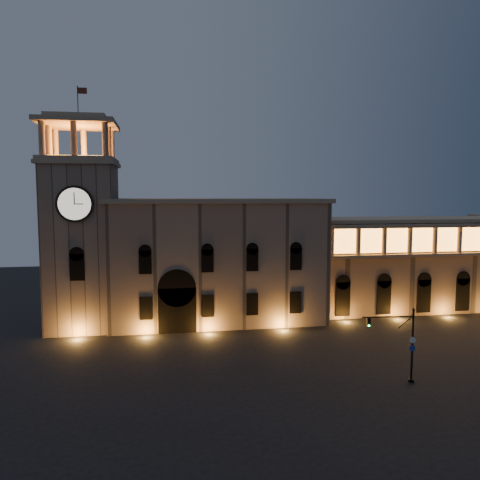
# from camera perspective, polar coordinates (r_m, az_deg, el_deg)

# --- Properties ---
(ground) EXTENTS (160.00, 160.00, 0.00)m
(ground) POSITION_cam_1_polar(r_m,az_deg,el_deg) (49.12, 2.74, -16.14)
(ground) COLOR black
(ground) RESTS_ON ground
(government_building) EXTENTS (30.80, 12.80, 17.60)m
(government_building) POSITION_cam_1_polar(r_m,az_deg,el_deg) (67.64, -2.84, -2.44)
(government_building) COLOR #826955
(government_building) RESTS_ON ground
(clock_tower) EXTENTS (9.80, 9.80, 32.40)m
(clock_tower) POSITION_cam_1_polar(r_m,az_deg,el_deg) (66.74, -18.68, 0.39)
(clock_tower) COLOR #826955
(clock_tower) RESTS_ON ground
(colonnade_wing) EXTENTS (40.60, 11.50, 14.50)m
(colonnade_wing) POSITION_cam_1_polar(r_m,az_deg,el_deg) (80.92, 21.74, -2.54)
(colonnade_wing) COLOR #7D6450
(colonnade_wing) RESTS_ON ground
(traffic_light) EXTENTS (5.31, 0.75, 7.29)m
(traffic_light) POSITION_cam_1_polar(r_m,az_deg,el_deg) (48.67, 19.30, -11.88)
(traffic_light) COLOR black
(traffic_light) RESTS_ON ground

